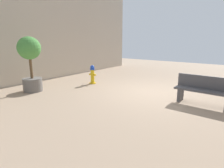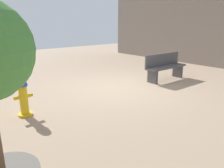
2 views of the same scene
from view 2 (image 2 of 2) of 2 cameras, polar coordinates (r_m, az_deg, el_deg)
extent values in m
plane|color=tan|center=(6.86, 1.72, -1.00)|extent=(23.40, 23.40, 0.00)
cylinder|color=gold|center=(5.22, -22.16, -7.51)|extent=(0.31, 0.31, 0.05)
cylinder|color=gold|center=(5.10, -22.56, -3.96)|extent=(0.18, 0.18, 0.64)
cylinder|color=blue|center=(5.00, -22.98, -0.20)|extent=(0.23, 0.23, 0.06)
sphere|color=blue|center=(4.98, -23.09, 0.76)|extent=(0.21, 0.21, 0.21)
cylinder|color=gold|center=(5.04, -24.10, -3.46)|extent=(0.13, 0.08, 0.08)
cylinder|color=gold|center=(5.12, -21.22, -2.85)|extent=(0.13, 0.08, 0.08)
cylinder|color=gold|center=(5.23, -23.15, -3.14)|extent=(0.11, 0.14, 0.11)
cube|color=#4C4C51|center=(8.57, 17.15, 3.30)|extent=(0.12, 0.40, 0.45)
cube|color=#4C4C51|center=(7.46, 10.81, 1.92)|extent=(0.12, 0.40, 0.45)
cube|color=#4C4C51|center=(7.95, 14.32, 4.45)|extent=(1.80, 0.51, 0.06)
cube|color=#4C4C51|center=(8.02, 13.37, 6.43)|extent=(1.78, 0.13, 0.44)
camera|label=1|loc=(7.75, 65.40, 7.47)|focal=29.85mm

